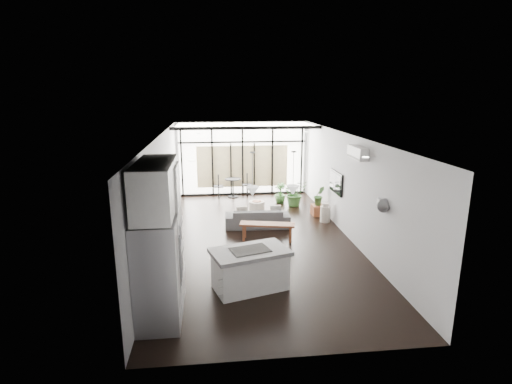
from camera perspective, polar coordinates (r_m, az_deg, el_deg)
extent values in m
cube|color=black|center=(10.93, 0.18, -6.75)|extent=(5.00, 10.00, 0.00)
cube|color=white|center=(10.27, 0.19, 8.00)|extent=(5.00, 10.00, 0.00)
cube|color=silver|center=(10.53, -13.46, 0.02)|extent=(0.02, 10.00, 2.80)
cube|color=silver|center=(11.07, 13.14, 0.73)|extent=(0.02, 10.00, 2.80)
cube|color=silver|center=(15.39, -1.96, 4.81)|extent=(5.00, 0.02, 2.80)
cube|color=silver|center=(5.84, 5.93, -11.32)|extent=(5.00, 0.02, 2.80)
cube|color=black|center=(15.28, -1.93, 4.74)|extent=(5.00, 0.20, 2.80)
cube|color=white|center=(14.24, -1.69, 9.60)|extent=(4.70, 1.90, 0.06)
cube|color=#F3E4A0|center=(15.40, -1.94, 3.68)|extent=(3.50, 0.02, 1.60)
cube|color=silver|center=(8.21, -0.85, -10.98)|extent=(1.72, 1.30, 0.83)
cube|color=black|center=(8.04, -0.86, -8.25)|extent=(0.87, 0.70, 0.01)
cube|color=#A7A6AB|center=(7.02, -13.89, -11.29)|extent=(0.72, 0.90, 1.87)
cube|color=silver|center=(7.51, -13.29, -6.26)|extent=(0.69, 0.72, 2.67)
cube|color=silver|center=(6.89, -14.14, 0.68)|extent=(0.62, 1.75, 0.86)
cone|color=white|center=(7.77, -0.50, 0.12)|extent=(0.26, 0.26, 0.18)
cone|color=white|center=(7.89, 5.29, 0.28)|extent=(0.26, 0.26, 0.18)
imported|color=#47474A|center=(11.80, 0.20, -3.25)|extent=(1.92, 0.64, 0.74)
cube|color=brown|center=(10.80, 1.62, -5.69)|extent=(1.52, 0.67, 0.47)
cylinder|color=beige|center=(13.09, 0.10, -2.23)|extent=(0.57, 0.57, 0.42)
cube|color=brown|center=(13.11, 8.95, -2.56)|extent=(0.45, 0.45, 0.34)
imported|color=#36642D|center=(14.01, 5.56, -0.57)|extent=(1.04, 1.10, 0.71)
imported|color=#36642D|center=(14.38, 3.47, -0.76)|extent=(0.74, 0.83, 0.41)
imported|color=#36642D|center=(13.02, 9.00, -1.25)|extent=(0.40, 0.67, 0.29)
cylinder|color=beige|center=(12.44, 9.87, -2.87)|extent=(0.35, 0.35, 0.60)
cube|color=black|center=(15.11, -3.30, 0.71)|extent=(1.70, 0.87, 0.78)
cube|color=black|center=(12.01, 11.37, 1.37)|extent=(0.05, 1.10, 0.65)
cube|color=silver|center=(10.10, 14.33, 5.46)|extent=(0.22, 0.90, 0.30)
cube|color=black|center=(10.01, -13.67, 0.16)|extent=(0.04, 0.70, 0.90)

